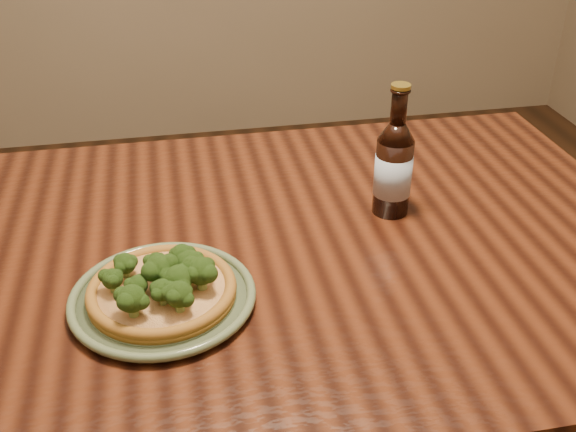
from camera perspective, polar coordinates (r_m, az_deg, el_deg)
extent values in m
cube|color=#441D0E|center=(1.13, -7.66, -3.89)|extent=(1.60, 0.90, 0.04)
cylinder|color=#441D0E|center=(1.83, 15.70, -4.06)|extent=(0.07, 0.07, 0.71)
cylinder|color=#596848|center=(1.02, -10.53, -6.97)|extent=(0.25, 0.25, 0.01)
torus|color=#596848|center=(1.01, -10.57, -6.66)|extent=(0.28, 0.28, 0.01)
torus|color=#596848|center=(1.01, -10.56, -6.71)|extent=(0.22, 0.22, 0.01)
cylinder|color=#966322|center=(1.01, -10.59, -6.44)|extent=(0.22, 0.22, 0.01)
torus|color=#966322|center=(1.01, -10.64, -6.08)|extent=(0.22, 0.22, 0.02)
cylinder|color=#FEE99B|center=(1.01, -10.64, -6.08)|extent=(0.18, 0.18, 0.01)
sphere|color=#35591B|center=(0.99, -10.85, -4.40)|extent=(0.06, 0.06, 0.04)
sphere|color=#35591B|center=(0.96, -10.62, -6.18)|extent=(0.04, 0.04, 0.03)
sphere|color=#35591B|center=(1.02, -11.08, -3.86)|extent=(0.04, 0.04, 0.03)
sphere|color=#35591B|center=(0.97, -9.23, -5.23)|extent=(0.05, 0.05, 0.04)
sphere|color=#35591B|center=(0.98, -12.63, -5.74)|extent=(0.04, 0.04, 0.03)
sphere|color=#35591B|center=(0.94, -13.11, -6.83)|extent=(0.05, 0.05, 0.04)
sphere|color=#35591B|center=(1.00, -14.65, -5.17)|extent=(0.04, 0.04, 0.03)
sphere|color=#35591B|center=(1.02, -13.65, -3.94)|extent=(0.05, 0.05, 0.03)
sphere|color=#35591B|center=(1.00, -8.29, -3.96)|extent=(0.04, 0.04, 0.04)
sphere|color=#35591B|center=(1.02, -8.98, -3.29)|extent=(0.05, 0.05, 0.03)
sphere|color=#35591B|center=(0.94, -9.25, -6.56)|extent=(0.05, 0.05, 0.04)
sphere|color=#35591B|center=(0.97, -7.38, -4.63)|extent=(0.06, 0.06, 0.04)
cylinder|color=black|center=(1.20, 8.85, 3.30)|extent=(0.06, 0.06, 0.14)
cone|color=black|center=(1.16, 9.19, 7.04)|extent=(0.06, 0.06, 0.03)
cylinder|color=black|center=(1.15, 9.39, 9.18)|extent=(0.03, 0.03, 0.06)
torus|color=black|center=(1.14, 9.51, 10.44)|extent=(0.03, 0.03, 0.01)
cylinder|color=#A58C33|center=(1.13, 9.54, 10.79)|extent=(0.03, 0.03, 0.01)
cylinder|color=silver|center=(1.20, 8.87, 3.50)|extent=(0.07, 0.07, 0.08)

